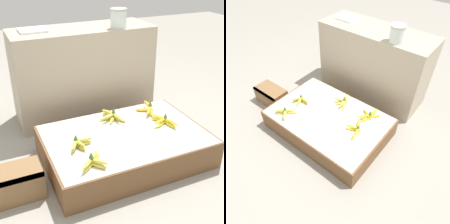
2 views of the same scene
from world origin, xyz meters
The scene contains 11 objects.
ground_plane centered at (0.00, 0.00, 0.00)m, with size 10.00×10.00×0.00m, color gray.
display_platform centered at (0.00, 0.00, 0.11)m, with size 1.21×0.81×0.22m.
back_vendor_table centered at (-0.02, 0.86, 0.42)m, with size 1.28×0.47×0.84m.
wooden_crate centered at (-0.85, -0.09, 0.10)m, with size 0.38×0.22×0.20m.
banana_bunch_front_left centered at (-0.36, -0.27, 0.25)m, with size 0.20×0.19×0.10m.
banana_bunch_middle_left centered at (-0.37, -0.03, 0.25)m, with size 0.19×0.14×0.10m.
banana_bunch_middle_midright centered at (0.34, 0.01, 0.25)m, with size 0.17×0.26×0.09m.
banana_bunch_back_midleft centered at (0.00, 0.25, 0.25)m, with size 0.20×0.24×0.10m.
banana_bunch_back_midright centered at (0.35, 0.24, 0.25)m, with size 0.21×0.24×0.11m.
glass_jar centered at (0.27, 0.71, 0.93)m, with size 0.15×0.15×0.17m.
foam_tray_white centered at (-0.44, 0.89, 0.85)m, with size 0.23×0.21×0.02m.
Camera 1 is at (-0.92, -1.79, 1.45)m, focal length 50.00 mm.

